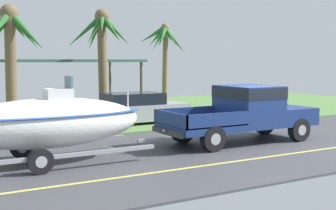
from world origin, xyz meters
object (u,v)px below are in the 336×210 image
(palm_tree_mid, at_px, (102,41))
(palm_tree_near_left, at_px, (11,41))
(pickup_truck_towing, at_px, (248,111))
(palm_tree_near_right, at_px, (164,42))
(boat_on_trailer, at_px, (49,123))
(carport_awning, at_px, (67,62))
(parked_sedan_near, at_px, (136,109))

(palm_tree_mid, bearing_deg, palm_tree_near_left, -159.32)
(pickup_truck_towing, bearing_deg, palm_tree_near_right, 72.63)
(pickup_truck_towing, relative_size, palm_tree_mid, 1.11)
(boat_on_trailer, height_order, palm_tree_near_right, palm_tree_near_right)
(carport_awning, distance_m, palm_tree_near_right, 6.81)
(pickup_truck_towing, relative_size, carport_awning, 0.80)
(palm_tree_near_right, height_order, palm_tree_mid, palm_tree_mid)
(pickup_truck_towing, bearing_deg, palm_tree_mid, 104.33)
(boat_on_trailer, relative_size, carport_awning, 0.89)
(parked_sedan_near, relative_size, palm_tree_mid, 0.85)
(pickup_truck_towing, distance_m, carport_awning, 12.26)
(pickup_truck_towing, distance_m, boat_on_trailer, 6.86)
(pickup_truck_towing, height_order, palm_tree_mid, palm_tree_mid)
(pickup_truck_towing, relative_size, parked_sedan_near, 1.31)
(palm_tree_near_left, height_order, palm_tree_mid, palm_tree_mid)
(parked_sedan_near, bearing_deg, palm_tree_near_left, 173.70)
(parked_sedan_near, height_order, carport_awning, carport_awning)
(pickup_truck_towing, bearing_deg, boat_on_trailer, 180.00)
(palm_tree_near_right, bearing_deg, pickup_truck_towing, -107.37)
(pickup_truck_towing, relative_size, boat_on_trailer, 0.90)
(palm_tree_mid, bearing_deg, palm_tree_near_right, 38.90)
(boat_on_trailer, distance_m, parked_sedan_near, 7.98)
(palm_tree_near_left, bearing_deg, pickup_truck_towing, -44.41)
(pickup_truck_towing, xyz_separation_m, parked_sedan_near, (-1.42, 5.82, -0.39))
(pickup_truck_towing, xyz_separation_m, palm_tree_near_left, (-6.51, 6.38, 2.48))
(pickup_truck_towing, xyz_separation_m, palm_tree_near_right, (4.07, 13.00, 2.84))
(carport_awning, xyz_separation_m, palm_tree_near_left, (-3.97, -5.51, 0.84))
(boat_on_trailer, height_order, palm_tree_near_left, palm_tree_near_left)
(palm_tree_near_left, bearing_deg, palm_tree_mid, 20.68)
(carport_awning, bearing_deg, palm_tree_near_left, -125.80)
(palm_tree_near_left, xyz_separation_m, palm_tree_near_right, (10.58, 6.62, 0.36))
(palm_tree_mid, bearing_deg, boat_on_trailer, -120.77)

